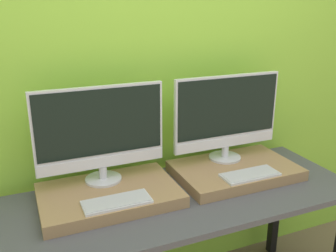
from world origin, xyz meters
The scene contains 8 objects.
wall_back centered at (0.00, 0.73, 1.30)m, with size 8.00×0.04×2.60m.
workbench centered at (0.00, 0.33, 0.67)m, with size 1.75×0.66×0.75m.
wooden_riser_left centered at (-0.35, 0.42, 0.78)m, with size 0.65×0.42×0.06m.
monitor_left centered at (-0.35, 0.53, 1.07)m, with size 0.63×0.18×0.48m.
keyboard_left centered at (-0.35, 0.28, 0.82)m, with size 0.30×0.13×0.01m.
wooden_riser_right centered at (0.35, 0.42, 0.78)m, with size 0.65×0.42×0.06m.
monitor_right centered at (0.35, 0.53, 1.07)m, with size 0.63×0.18×0.48m.
keyboard_right centered at (0.35, 0.28, 0.82)m, with size 0.30×0.13×0.01m.
Camera 1 is at (-0.71, -1.14, 1.65)m, focal length 40.00 mm.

